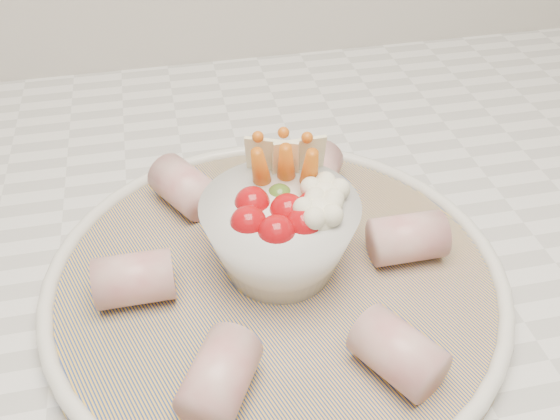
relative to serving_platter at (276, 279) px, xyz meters
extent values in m
cube|color=silver|center=(-0.11, 0.10, -0.03)|extent=(2.04, 0.62, 0.04)
cylinder|color=navy|center=(0.00, 0.00, 0.00)|extent=(0.45, 0.45, 0.01)
torus|color=silver|center=(0.00, 0.00, 0.00)|extent=(0.35, 0.35, 0.01)
sphere|color=#A50A0F|center=(-0.02, 0.00, 0.06)|extent=(0.03, 0.03, 0.03)
sphere|color=#A50A0F|center=(0.00, -0.02, 0.06)|extent=(0.03, 0.03, 0.03)
sphere|color=#A50A0F|center=(0.02, -0.01, 0.06)|extent=(0.03, 0.03, 0.03)
sphere|color=#A50A0F|center=(-0.01, 0.02, 0.06)|extent=(0.03, 0.03, 0.03)
sphere|color=#A50A0F|center=(0.01, 0.00, 0.06)|extent=(0.03, 0.03, 0.03)
sphere|color=#A50A0F|center=(0.03, 0.00, 0.06)|extent=(0.03, 0.03, 0.03)
sphere|color=#466C24|center=(0.01, 0.03, 0.06)|extent=(0.02, 0.02, 0.02)
cone|color=#C45912|center=(0.00, 0.04, 0.07)|extent=(0.03, 0.04, 0.06)
cone|color=#C45912|center=(0.02, 0.04, 0.07)|extent=(0.03, 0.04, 0.06)
cone|color=#C45912|center=(0.03, 0.03, 0.07)|extent=(0.02, 0.04, 0.06)
sphere|color=white|center=(0.04, 0.01, 0.06)|extent=(0.03, 0.03, 0.03)
sphere|color=white|center=(0.03, -0.01, 0.06)|extent=(0.03, 0.03, 0.03)
cube|color=beige|center=(0.01, 0.05, 0.07)|extent=(0.04, 0.03, 0.04)
cube|color=beige|center=(0.03, 0.05, 0.07)|extent=(0.04, 0.01, 0.04)
cylinder|color=#AF5054|center=(0.10, 0.00, 0.02)|extent=(0.06, 0.04, 0.04)
cylinder|color=#AF5054|center=(0.06, 0.10, 0.02)|extent=(0.06, 0.07, 0.04)
cylinder|color=#AF5054|center=(-0.06, 0.10, 0.02)|extent=(0.06, 0.07, 0.04)
cylinder|color=#AF5054|center=(-0.10, 0.00, 0.02)|extent=(0.06, 0.04, 0.04)
cylinder|color=#AF5054|center=(-0.06, -0.10, 0.02)|extent=(0.06, 0.07, 0.04)
cylinder|color=#AF5054|center=(0.06, -0.10, 0.02)|extent=(0.06, 0.07, 0.04)
camera|label=1|loc=(-0.07, -0.33, 0.35)|focal=40.00mm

